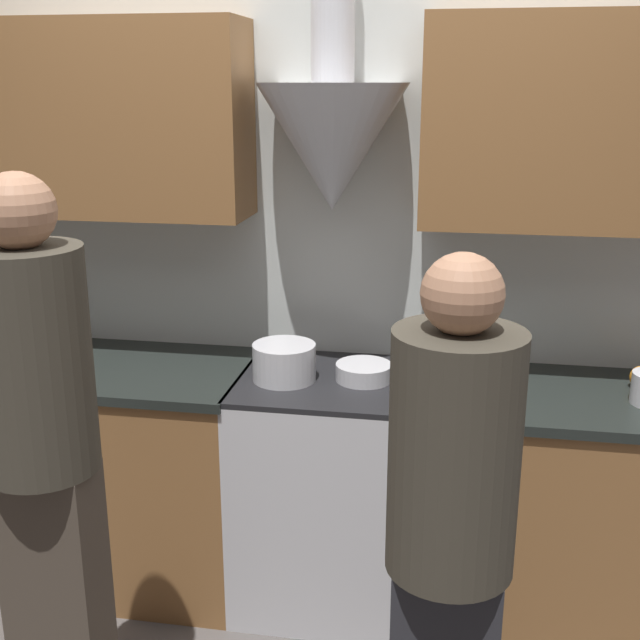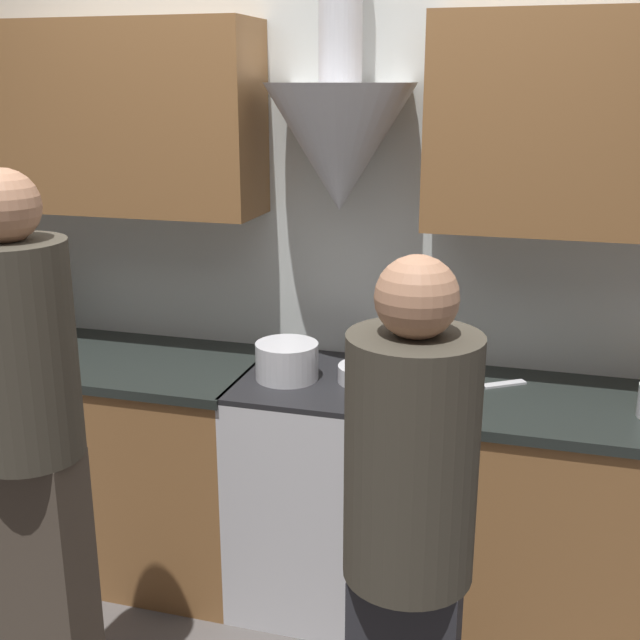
% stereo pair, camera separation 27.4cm
% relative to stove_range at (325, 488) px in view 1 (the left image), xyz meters
% --- Properties ---
extents(wall_back, '(8.40, 0.54, 2.60)m').
position_rel_stove_range_xyz_m(wall_back, '(-0.08, 0.27, 1.01)').
color(wall_back, silver).
rests_on(wall_back, ground_plane).
extents(counter_left, '(1.43, 0.62, 0.90)m').
position_rel_stove_range_xyz_m(counter_left, '(-1.02, -0.00, -0.00)').
color(counter_left, brown).
rests_on(counter_left, ground_plane).
extents(counter_right, '(0.96, 0.62, 0.90)m').
position_rel_stove_range_xyz_m(counter_right, '(0.78, -0.00, -0.00)').
color(counter_right, brown).
rests_on(counter_right, ground_plane).
extents(stove_range, '(0.63, 0.60, 0.90)m').
position_rel_stove_range_xyz_m(stove_range, '(0.00, 0.00, 0.00)').
color(stove_range, silver).
rests_on(stove_range, ground_plane).
extents(wine_bottle_4, '(0.07, 0.07, 0.33)m').
position_rel_stove_range_xyz_m(wine_bottle_4, '(-1.27, 0.05, 0.58)').
color(wine_bottle_4, black).
rests_on(wine_bottle_4, counter_left).
extents(stock_pot, '(0.23, 0.23, 0.13)m').
position_rel_stove_range_xyz_m(stock_pot, '(-0.14, -0.04, 0.51)').
color(stock_pot, silver).
rests_on(stock_pot, stove_range).
extents(mixing_bowl, '(0.20, 0.20, 0.06)m').
position_rel_stove_range_xyz_m(mixing_bowl, '(0.14, 0.00, 0.48)').
color(mixing_bowl, silver).
rests_on(mixing_bowl, stove_range).
extents(chefs_knife, '(0.24, 0.17, 0.01)m').
position_rel_stove_range_xyz_m(chefs_knife, '(0.58, 0.08, 0.45)').
color(chefs_knife, silver).
rests_on(chefs_knife, counter_right).
extents(person_foreground_left, '(0.31, 0.31, 1.73)m').
position_rel_stove_range_xyz_m(person_foreground_left, '(-0.62, -0.89, 0.51)').
color(person_foreground_left, '#473D33').
rests_on(person_foreground_left, ground_plane).
extents(person_foreground_right, '(0.30, 0.30, 1.58)m').
position_rel_stove_range_xyz_m(person_foreground_right, '(0.47, -0.99, 0.43)').
color(person_foreground_right, '#28282D').
rests_on(person_foreground_right, ground_plane).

